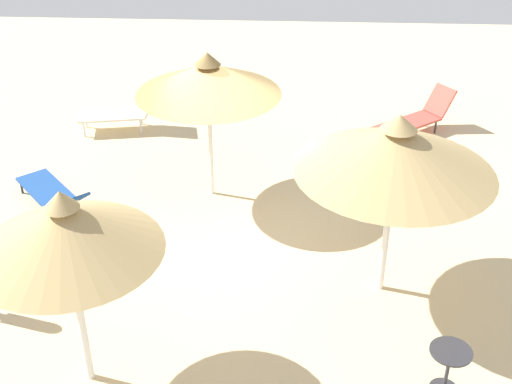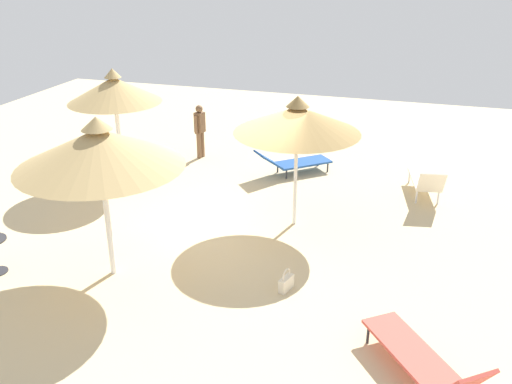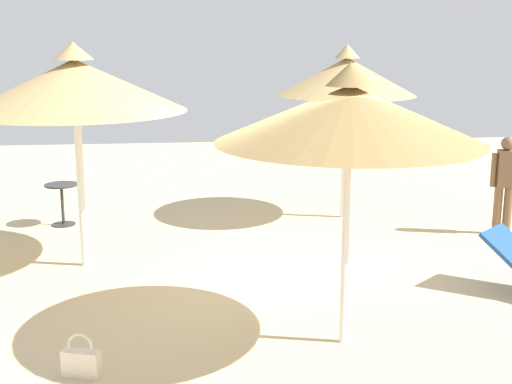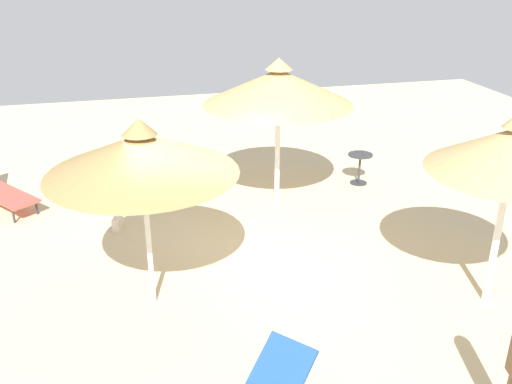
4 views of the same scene
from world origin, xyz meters
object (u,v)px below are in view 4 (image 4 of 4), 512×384
object	(u,v)px
handbag	(118,222)
parasol_umbrella_near_right	(141,154)
parasol_umbrella_back	(278,87)
side_table_round	(360,164)

from	to	relation	value
handbag	parasol_umbrella_near_right	bearing A→B (deg)	10.25
parasol_umbrella_back	parasol_umbrella_near_right	world-z (taller)	parasol_umbrella_back
parasol_umbrella_back	parasol_umbrella_near_right	bearing A→B (deg)	-42.84
side_table_round	parasol_umbrella_near_right	bearing A→B (deg)	-53.47
parasol_umbrella_near_right	side_table_round	bearing A→B (deg)	126.53
handbag	side_table_round	bearing A→B (deg)	100.68
parasol_umbrella_back	handbag	bearing A→B (deg)	-83.28
parasol_umbrella_near_right	handbag	distance (m)	3.37
parasol_umbrella_back	side_table_round	world-z (taller)	parasol_umbrella_back
parasol_umbrella_near_right	side_table_round	distance (m)	6.19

